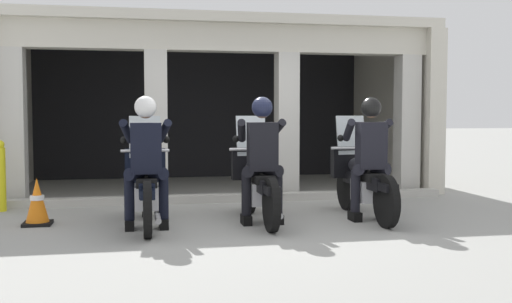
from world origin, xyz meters
TOP-DOWN VIEW (x-y plane):
  - ground_plane at (0.00, 3.00)m, footprint 80.00×80.00m
  - station_building at (-0.14, 4.06)m, footprint 7.54×3.97m
  - kerb_strip at (-0.14, 1.65)m, footprint 7.04×0.24m
  - motorcycle_left at (-1.42, -0.09)m, footprint 0.62×2.04m
  - police_officer_left at (-1.42, -0.37)m, footprint 0.63×0.61m
  - motorcycle_center at (0.00, -0.02)m, footprint 0.62×2.04m
  - police_officer_center at (0.00, -0.31)m, footprint 0.63×0.61m
  - motorcycle_right at (1.42, -0.04)m, footprint 0.62×2.04m
  - police_officer_right at (1.42, -0.32)m, footprint 0.63×0.61m
  - traffic_cone_flank at (-2.74, 0.16)m, footprint 0.34×0.34m
  - bollard_kerbside at (-3.41, 1.37)m, footprint 0.14×0.14m

SIDE VIEW (x-z plane):
  - ground_plane at x=0.00m, z-range 0.00..0.00m
  - kerb_strip at x=-0.14m, z-range 0.00..0.12m
  - traffic_cone_flank at x=-2.74m, z-range -0.01..0.58m
  - bollard_kerbside at x=-3.41m, z-range 0.00..1.00m
  - motorcycle_left at x=-1.42m, z-range -0.17..1.17m
  - motorcycle_center at x=0.00m, z-range -0.17..1.17m
  - motorcycle_right at x=1.42m, z-range -0.17..1.17m
  - police_officer_left at x=-1.42m, z-range 0.15..1.73m
  - police_officer_center at x=0.00m, z-range 0.15..1.73m
  - police_officer_right at x=1.42m, z-range 0.15..1.73m
  - station_building at x=-0.14m, z-range 0.35..3.33m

